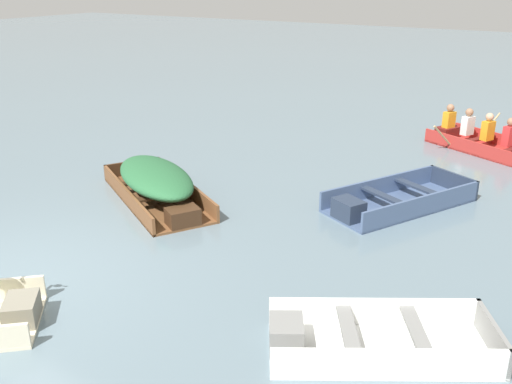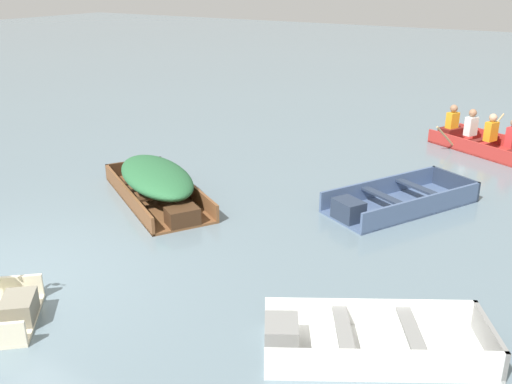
% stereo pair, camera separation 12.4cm
% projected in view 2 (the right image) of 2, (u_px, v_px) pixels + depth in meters
% --- Properties ---
extents(skiff_slate_blue_near_moored, '(2.23, 2.94, 0.37)m').
position_uv_depth(skiff_slate_blue_near_moored, '(395.00, 202.00, 9.89)').
color(skiff_slate_blue_near_moored, '#475B7F').
rests_on(skiff_slate_blue_near_moored, ground).
extents(skiff_wooden_brown_mid_moored, '(3.15, 2.51, 0.65)m').
position_uv_depth(skiff_wooden_brown_mid_moored, '(157.00, 181.00, 10.19)').
color(skiff_wooden_brown_mid_moored, brown).
rests_on(skiff_wooden_brown_mid_moored, ground).
extents(skiff_white_far_moored, '(2.58, 2.08, 0.36)m').
position_uv_depth(skiff_white_far_moored, '(365.00, 342.00, 6.14)').
color(skiff_white_far_moored, white).
rests_on(skiff_white_far_moored, ground).
extents(rowboat_red_with_crew, '(3.32, 2.64, 0.89)m').
position_uv_depth(rowboat_red_with_crew, '(490.00, 143.00, 13.00)').
color(rowboat_red_with_crew, '#AD2D28').
rests_on(rowboat_red_with_crew, ground).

